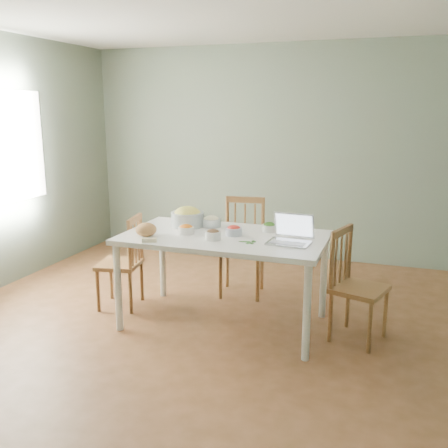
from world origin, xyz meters
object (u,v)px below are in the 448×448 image
(chair_left, at_px, (119,262))
(bread_boule, at_px, (146,230))
(dining_table, at_px, (224,280))
(laptop, at_px, (289,230))
(chair_right, at_px, (360,286))
(chair_far, at_px, (242,248))
(bowl_squash, at_px, (188,217))

(chair_left, distance_m, bread_boule, 0.71)
(dining_table, relative_size, laptop, 5.17)
(dining_table, relative_size, chair_right, 1.86)
(chair_right, bearing_deg, bread_boule, 117.43)
(chair_far, height_order, chair_left, chair_far)
(bread_boule, height_order, laptop, laptop)
(dining_table, relative_size, chair_far, 1.76)
(chair_far, height_order, bowl_squash, bowl_squash)
(chair_right, bearing_deg, chair_left, 107.55)
(chair_far, height_order, laptop, laptop)
(chair_left, xyz_separation_m, bread_boule, (0.47, -0.31, 0.43))
(chair_far, xyz_separation_m, chair_left, (-1.03, -0.71, -0.05))
(dining_table, height_order, bread_boule, bread_boule)
(chair_left, xyz_separation_m, bowl_squash, (0.66, 0.16, 0.46))
(chair_left, height_order, chair_right, chair_right)
(chair_right, height_order, laptop, laptop)
(chair_left, bearing_deg, laptop, 74.40)
(chair_left, bearing_deg, chair_far, 113.77)
(chair_right, bearing_deg, laptop, 122.55)
(bread_boule, distance_m, bowl_squash, 0.51)
(chair_left, distance_m, chair_right, 2.27)
(chair_far, xyz_separation_m, bread_boule, (-0.56, -1.02, 0.38))
(laptop, bearing_deg, chair_left, 179.23)
(chair_left, bearing_deg, chair_right, 79.61)
(bread_boule, bearing_deg, dining_table, 22.51)
(chair_right, bearing_deg, chair_far, 77.99)
(chair_far, height_order, chair_right, chair_far)
(laptop, bearing_deg, dining_table, 175.17)
(bowl_squash, bearing_deg, dining_table, -25.80)
(dining_table, xyz_separation_m, laptop, (0.60, -0.09, 0.53))
(laptop, bearing_deg, bowl_squash, 167.67)
(dining_table, height_order, bowl_squash, bowl_squash)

